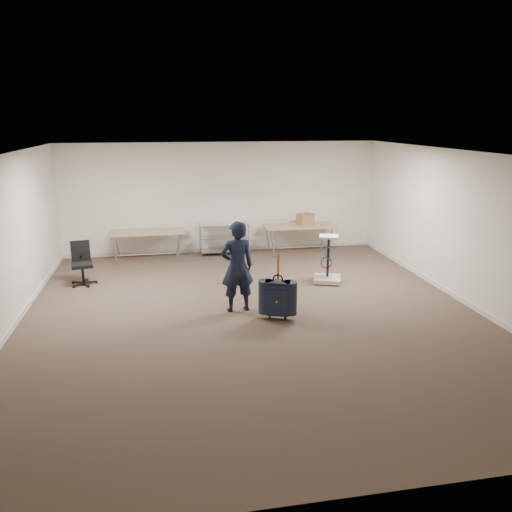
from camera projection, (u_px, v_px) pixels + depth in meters
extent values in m
plane|color=#403227|center=(253.00, 315.00, 8.82)|extent=(9.00, 9.00, 0.00)
plane|color=silver|center=(222.00, 198.00, 12.71)|extent=(8.00, 0.00, 8.00)
plane|color=silver|center=(347.00, 360.00, 4.18)|extent=(8.00, 0.00, 8.00)
plane|color=silver|center=(0.00, 249.00, 7.74)|extent=(0.00, 9.00, 9.00)
plane|color=silver|center=(467.00, 229.00, 9.15)|extent=(0.00, 9.00, 9.00)
plane|color=silver|center=(253.00, 154.00, 8.07)|extent=(8.00, 8.00, 0.00)
cube|color=silver|center=(223.00, 249.00, 13.06)|extent=(8.00, 0.02, 0.10)
cube|color=silver|center=(12.00, 329.00, 8.10)|extent=(0.02, 9.00, 0.10)
cube|color=silver|center=(459.00, 298.00, 9.50)|extent=(0.02, 9.00, 0.10)
cube|color=#95805B|center=(147.00, 232.00, 12.04)|extent=(1.80, 0.75, 0.03)
cylinder|color=gray|center=(148.00, 254.00, 12.19)|extent=(1.50, 0.02, 0.02)
cylinder|color=gray|center=(115.00, 251.00, 11.72)|extent=(0.13, 0.04, 0.69)
cylinder|color=gray|center=(179.00, 248.00, 11.98)|extent=(0.13, 0.04, 0.69)
cylinder|color=gray|center=(117.00, 245.00, 12.29)|extent=(0.13, 0.04, 0.69)
cylinder|color=gray|center=(178.00, 242.00, 12.55)|extent=(0.13, 0.04, 0.69)
cube|color=#95805B|center=(299.00, 226.00, 12.71)|extent=(1.80, 0.75, 0.03)
cylinder|color=gray|center=(298.00, 247.00, 12.85)|extent=(1.50, 0.02, 0.02)
cylinder|color=gray|center=(273.00, 244.00, 12.39)|extent=(0.13, 0.04, 0.69)
cylinder|color=gray|center=(330.00, 241.00, 12.65)|extent=(0.13, 0.04, 0.69)
cylinder|color=gray|center=(268.00, 238.00, 12.96)|extent=(0.13, 0.04, 0.69)
cylinder|color=gray|center=(323.00, 236.00, 13.22)|extent=(0.13, 0.04, 0.69)
cylinder|color=silver|center=(201.00, 242.00, 12.37)|extent=(0.02, 0.02, 0.80)
cylinder|color=silver|center=(249.00, 240.00, 12.58)|extent=(0.02, 0.02, 0.80)
cylinder|color=silver|center=(200.00, 238.00, 12.80)|extent=(0.02, 0.02, 0.80)
cylinder|color=silver|center=(246.00, 236.00, 13.01)|extent=(0.02, 0.02, 0.80)
cube|color=silver|center=(224.00, 250.00, 12.77)|extent=(1.20, 0.45, 0.02)
cube|color=silver|center=(224.00, 237.00, 12.68)|extent=(1.20, 0.45, 0.02)
cube|color=silver|center=(224.00, 224.00, 12.59)|extent=(1.20, 0.45, 0.01)
imported|color=black|center=(237.00, 267.00, 8.82)|extent=(0.65, 0.47, 1.65)
cube|color=black|center=(278.00, 297.00, 8.52)|extent=(0.48, 0.37, 0.58)
cube|color=black|center=(278.00, 314.00, 8.63)|extent=(0.42, 0.29, 0.03)
cylinder|color=black|center=(270.00, 317.00, 8.64)|extent=(0.05, 0.08, 0.08)
cylinder|color=black|center=(285.00, 318.00, 8.60)|extent=(0.05, 0.08, 0.08)
torus|color=black|center=(278.00, 279.00, 8.44)|extent=(0.18, 0.09, 0.18)
cube|color=#FE640D|center=(278.00, 267.00, 8.40)|extent=(0.04, 0.02, 0.45)
cylinder|color=black|center=(84.00, 283.00, 10.43)|extent=(0.55, 0.55, 0.08)
cylinder|color=black|center=(83.00, 274.00, 10.38)|extent=(0.05, 0.05, 0.37)
cube|color=black|center=(82.00, 265.00, 10.32)|extent=(0.49, 0.49, 0.07)
cube|color=black|center=(80.00, 251.00, 10.44)|extent=(0.39, 0.13, 0.44)
cube|color=beige|center=(327.00, 279.00, 10.59)|extent=(0.70, 0.70, 0.09)
cylinder|color=black|center=(320.00, 285.00, 10.35)|extent=(0.07, 0.07, 0.04)
cylinder|color=black|center=(327.00, 256.00, 10.51)|extent=(0.05, 0.05, 0.88)
cube|color=beige|center=(329.00, 237.00, 10.34)|extent=(0.47, 0.44, 0.04)
torus|color=#244BB4|center=(332.00, 253.00, 10.36)|extent=(0.30, 0.20, 0.27)
cube|color=#9F6C4A|center=(305.00, 219.00, 12.74)|extent=(0.46, 0.40, 0.29)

